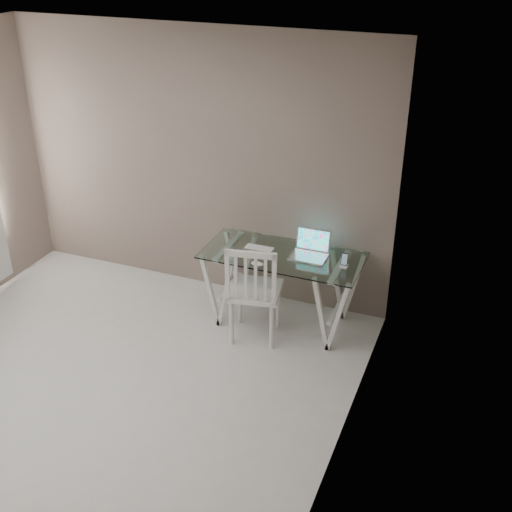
# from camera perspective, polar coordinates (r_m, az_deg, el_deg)

# --- Properties ---
(room) EXTENTS (4.50, 4.52, 2.71)m
(room) POSITION_cam_1_polar(r_m,az_deg,el_deg) (4.65, -18.25, 3.39)
(room) COLOR beige
(room) RESTS_ON ground
(desk) EXTENTS (1.50, 0.70, 0.75)m
(desk) POSITION_cam_1_polar(r_m,az_deg,el_deg) (6.17, 2.33, -2.86)
(desk) COLOR silver
(desk) RESTS_ON ground
(chair) EXTENTS (0.54, 0.54, 1.01)m
(chair) POSITION_cam_1_polar(r_m,az_deg,el_deg) (5.81, -0.22, -2.95)
(chair) COLOR silver
(chair) RESTS_ON ground
(laptop) EXTENTS (0.33, 0.28, 0.23)m
(laptop) POSITION_cam_1_polar(r_m,az_deg,el_deg) (5.97, 4.87, 0.57)
(laptop) COLOR silver
(laptop) RESTS_ON desk
(keyboard) EXTENTS (0.29, 0.12, 0.01)m
(keyboard) POSITION_cam_1_polar(r_m,az_deg,el_deg) (6.09, 0.29, 0.69)
(keyboard) COLOR silver
(keyboard) RESTS_ON desk
(mouse) EXTENTS (0.12, 0.07, 0.04)m
(mouse) POSITION_cam_1_polar(r_m,az_deg,el_deg) (5.79, 0.11, -0.70)
(mouse) COLOR white
(mouse) RESTS_ON desk
(phone_dock) EXTENTS (0.07, 0.07, 0.13)m
(phone_dock) POSITION_cam_1_polar(r_m,az_deg,el_deg) (5.81, 7.84, -0.63)
(phone_dock) COLOR white
(phone_dock) RESTS_ON desk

